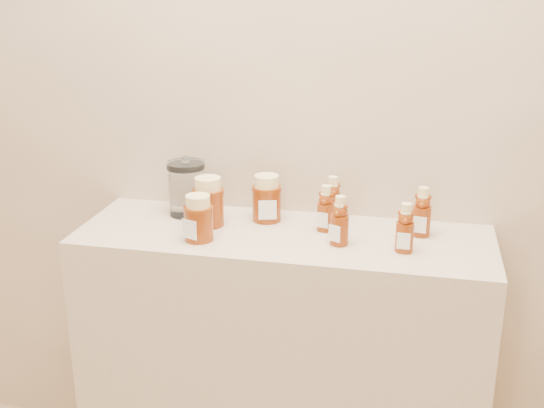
% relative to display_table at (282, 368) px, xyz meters
% --- Properties ---
extents(wall_back, '(3.50, 0.02, 2.70)m').
position_rel_display_table_xyz_m(wall_back, '(0.00, 0.20, 0.90)').
color(wall_back, tan).
rests_on(wall_back, ground).
extents(display_table, '(1.20, 0.40, 0.90)m').
position_rel_display_table_xyz_m(display_table, '(0.00, 0.00, 0.00)').
color(display_table, '#C2AD8E').
rests_on(display_table, ground).
extents(bear_bottle_back_left, '(0.06, 0.06, 0.15)m').
position_rel_display_table_xyz_m(bear_bottle_back_left, '(0.11, 0.06, 0.53)').
color(bear_bottle_back_left, '#6A2308').
rests_on(bear_bottle_back_left, display_table).
extents(bear_bottle_back_mid, '(0.07, 0.07, 0.16)m').
position_rel_display_table_xyz_m(bear_bottle_back_mid, '(0.12, 0.13, 0.53)').
color(bear_bottle_back_mid, '#6A2308').
rests_on(bear_bottle_back_mid, display_table).
extents(bear_bottle_back_right, '(0.06, 0.06, 0.16)m').
position_rel_display_table_xyz_m(bear_bottle_back_right, '(0.39, 0.07, 0.53)').
color(bear_bottle_back_right, '#6A2308').
rests_on(bear_bottle_back_right, display_table).
extents(bear_bottle_front_left, '(0.07, 0.07, 0.16)m').
position_rel_display_table_xyz_m(bear_bottle_front_left, '(0.17, -0.04, 0.53)').
color(bear_bottle_front_left, '#6A2308').
rests_on(bear_bottle_front_left, display_table).
extents(bear_bottle_front_right, '(0.06, 0.06, 0.15)m').
position_rel_display_table_xyz_m(bear_bottle_front_right, '(0.34, -0.05, 0.53)').
color(bear_bottle_front_right, '#6A2308').
rests_on(bear_bottle_front_right, display_table).
extents(honey_jar_left, '(0.12, 0.12, 0.15)m').
position_rel_display_table_xyz_m(honey_jar_left, '(-0.23, 0.02, 0.52)').
color(honey_jar_left, '#6A2308').
rests_on(honey_jar_left, display_table).
extents(honey_jar_back, '(0.11, 0.11, 0.14)m').
position_rel_display_table_xyz_m(honey_jar_back, '(-0.07, 0.10, 0.52)').
color(honey_jar_back, '#6A2308').
rests_on(honey_jar_back, display_table).
extents(honey_jar_front, '(0.11, 0.11, 0.13)m').
position_rel_display_table_xyz_m(honey_jar_front, '(-0.22, -0.09, 0.52)').
color(honey_jar_front, '#6A2308').
rests_on(honey_jar_front, display_table).
extents(glass_canister, '(0.16, 0.16, 0.18)m').
position_rel_display_table_xyz_m(glass_canister, '(-0.32, 0.10, 0.54)').
color(glass_canister, white).
rests_on(glass_canister, display_table).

